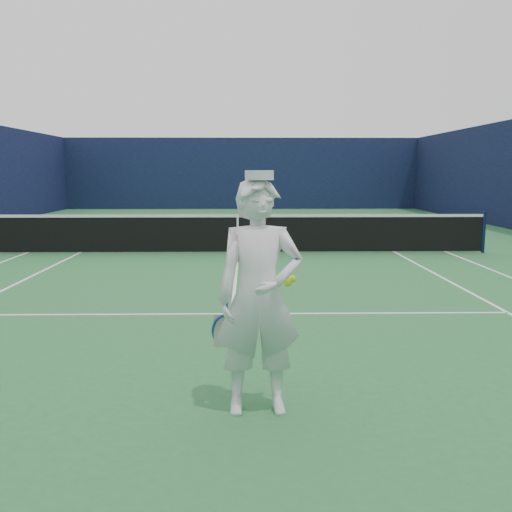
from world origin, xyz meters
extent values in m
plane|color=#266533|center=(0.00, 0.00, 0.00)|extent=(80.00, 80.00, 0.00)
cube|color=white|center=(0.00, 11.88, 0.00)|extent=(11.03, 0.06, 0.01)
cube|color=white|center=(-5.49, 0.00, 0.00)|extent=(0.06, 23.83, 0.01)
cube|color=white|center=(5.49, 0.00, 0.00)|extent=(0.06, 23.83, 0.01)
cube|color=white|center=(-4.12, 0.00, 0.00)|extent=(0.06, 23.77, 0.01)
cube|color=white|center=(4.12, 0.00, 0.00)|extent=(0.06, 23.77, 0.01)
cube|color=white|center=(0.00, 6.40, 0.00)|extent=(8.23, 0.06, 0.01)
cube|color=white|center=(0.00, -6.40, 0.00)|extent=(8.23, 0.06, 0.01)
cube|color=white|center=(0.00, 0.00, 0.00)|extent=(0.06, 12.80, 0.01)
cube|color=white|center=(0.00, 11.73, 0.00)|extent=(0.06, 0.30, 0.01)
cube|color=#0D1532|center=(0.00, 18.00, 2.00)|extent=(20.12, 0.12, 4.00)
cylinder|color=#141E4C|center=(6.40, 0.00, 0.54)|extent=(0.09, 0.09, 1.07)
cube|color=black|center=(0.00, 0.00, 0.50)|extent=(12.79, 0.02, 0.92)
cube|color=white|center=(0.00, 0.00, 0.97)|extent=(12.79, 0.04, 0.07)
cube|color=white|center=(0.00, 0.00, 0.47)|extent=(0.05, 0.03, 0.94)
imported|color=white|center=(0.32, -9.84, 1.02)|extent=(0.78, 0.54, 2.04)
cylinder|color=white|center=(0.32, -9.84, 2.06)|extent=(0.24, 0.24, 0.08)
cube|color=white|center=(0.31, -9.71, 2.03)|extent=(0.19, 0.11, 0.02)
cylinder|color=navy|center=(0.03, -9.79, 1.06)|extent=(0.04, 0.09, 0.22)
cube|color=#1C379C|center=(0.03, -9.73, 0.88)|extent=(0.02, 0.02, 0.14)
torus|color=#1C379C|center=(0.02, -9.67, 0.68)|extent=(0.30, 0.12, 0.29)
cube|color=beige|center=(0.02, -9.67, 0.68)|extent=(0.22, 0.02, 0.30)
sphere|color=#D3F61C|center=(0.57, -9.72, 1.12)|extent=(0.07, 0.07, 0.07)
sphere|color=#D3F61C|center=(0.61, -9.70, 1.15)|extent=(0.07, 0.07, 0.07)
camera|label=1|loc=(0.20, -14.62, 2.08)|focal=40.00mm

